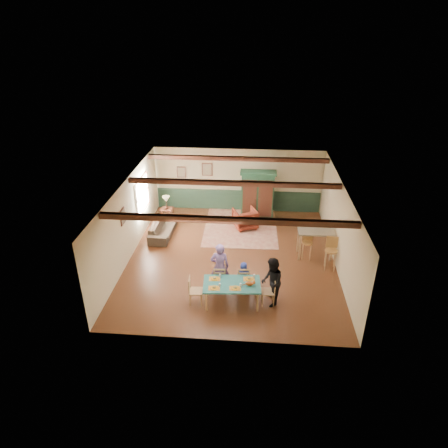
# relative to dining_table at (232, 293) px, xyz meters

# --- Properties ---
(floor) EXTENTS (8.00, 8.00, 0.00)m
(floor) POSITION_rel_dining_table_xyz_m (-0.16, 2.46, -0.34)
(floor) COLOR #492414
(floor) RESTS_ON ground
(wall_back) EXTENTS (7.00, 0.02, 2.70)m
(wall_back) POSITION_rel_dining_table_xyz_m (-0.16, 6.46, 1.01)
(wall_back) COLOR beige
(wall_back) RESTS_ON floor
(wall_left) EXTENTS (0.02, 8.00, 2.70)m
(wall_left) POSITION_rel_dining_table_xyz_m (-3.66, 2.46, 1.01)
(wall_left) COLOR beige
(wall_left) RESTS_ON floor
(wall_right) EXTENTS (0.02, 8.00, 2.70)m
(wall_right) POSITION_rel_dining_table_xyz_m (3.34, 2.46, 1.01)
(wall_right) COLOR beige
(wall_right) RESTS_ON floor
(ceiling) EXTENTS (7.00, 8.00, 0.02)m
(ceiling) POSITION_rel_dining_table_xyz_m (-0.16, 2.46, 2.36)
(ceiling) COLOR silver
(ceiling) RESTS_ON wall_back
(wainscot_back) EXTENTS (6.95, 0.03, 0.90)m
(wainscot_back) POSITION_rel_dining_table_xyz_m (-0.16, 6.44, 0.11)
(wainscot_back) COLOR #1D3627
(wainscot_back) RESTS_ON floor
(ceiling_beam_front) EXTENTS (6.95, 0.16, 0.16)m
(ceiling_beam_front) POSITION_rel_dining_table_xyz_m (-0.16, 0.16, 2.27)
(ceiling_beam_front) COLOR #34170E
(ceiling_beam_front) RESTS_ON ceiling
(ceiling_beam_mid) EXTENTS (6.95, 0.16, 0.16)m
(ceiling_beam_mid) POSITION_rel_dining_table_xyz_m (-0.16, 2.86, 2.27)
(ceiling_beam_mid) COLOR #34170E
(ceiling_beam_mid) RESTS_ON ceiling
(ceiling_beam_back) EXTENTS (6.95, 0.16, 0.16)m
(ceiling_beam_back) POSITION_rel_dining_table_xyz_m (-0.16, 5.46, 2.27)
(ceiling_beam_back) COLOR #34170E
(ceiling_beam_back) RESTS_ON ceiling
(window_left) EXTENTS (0.06, 1.60, 1.30)m
(window_left) POSITION_rel_dining_table_xyz_m (-3.63, 4.16, 1.21)
(window_left) COLOR white
(window_left) RESTS_ON wall_left
(picture_left_wall) EXTENTS (0.04, 0.42, 0.52)m
(picture_left_wall) POSITION_rel_dining_table_xyz_m (-3.63, 1.86, 1.41)
(picture_left_wall) COLOR tan
(picture_left_wall) RESTS_ON wall_left
(picture_back_a) EXTENTS (0.45, 0.04, 0.55)m
(picture_back_a) POSITION_rel_dining_table_xyz_m (-1.46, 6.43, 1.46)
(picture_back_a) COLOR tan
(picture_back_a) RESTS_ON wall_back
(picture_back_b) EXTENTS (0.38, 0.04, 0.48)m
(picture_back_b) POSITION_rel_dining_table_xyz_m (-2.56, 6.43, 1.31)
(picture_back_b) COLOR tan
(picture_back_b) RESTS_ON wall_back
(dining_table) EXTENTS (1.68, 1.01, 0.68)m
(dining_table) POSITION_rel_dining_table_xyz_m (0.00, 0.00, 0.00)
(dining_table) COLOR #1F6460
(dining_table) RESTS_ON floor
(dining_chair_far_left) EXTENTS (0.41, 0.42, 0.86)m
(dining_chair_far_left) POSITION_rel_dining_table_xyz_m (-0.40, 0.62, 0.09)
(dining_chair_far_left) COLOR tan
(dining_chair_far_left) RESTS_ON floor
(dining_chair_far_right) EXTENTS (0.41, 0.42, 0.86)m
(dining_chair_far_right) POSITION_rel_dining_table_xyz_m (0.31, 0.67, 0.09)
(dining_chair_far_right) COLOR tan
(dining_chair_far_right) RESTS_ON floor
(dining_chair_end_left) EXTENTS (0.42, 0.41, 0.86)m
(dining_chair_end_left) POSITION_rel_dining_table_xyz_m (-1.03, -0.07, 0.09)
(dining_chair_end_left) COLOR tan
(dining_chair_end_left) RESTS_ON floor
(dining_chair_end_right) EXTENTS (0.42, 0.41, 0.86)m
(dining_chair_end_right) POSITION_rel_dining_table_xyz_m (1.03, 0.07, 0.09)
(dining_chair_end_right) COLOR tan
(dining_chair_end_right) RESTS_ON floor
(person_man) EXTENTS (0.59, 0.41, 1.55)m
(person_man) POSITION_rel_dining_table_xyz_m (-0.41, 0.69, 0.44)
(person_man) COLOR #765898
(person_man) RESTS_ON floor
(person_woman) EXTENTS (0.61, 0.76, 1.49)m
(person_woman) POSITION_rel_dining_table_xyz_m (1.12, 0.08, 0.41)
(person_woman) COLOR black
(person_woman) RESTS_ON floor
(person_child) EXTENTS (0.46, 0.32, 0.91)m
(person_child) POSITION_rel_dining_table_xyz_m (0.31, 0.74, 0.11)
(person_child) COLOR navy
(person_child) RESTS_ON floor
(cat) EXTENTS (0.33, 0.15, 0.16)m
(cat) POSITION_rel_dining_table_xyz_m (0.50, -0.06, 0.42)
(cat) COLOR #BB5421
(cat) RESTS_ON dining_table
(place_setting_near_left) EXTENTS (0.38, 0.29, 0.11)m
(place_setting_near_left) POSITION_rel_dining_table_xyz_m (-0.48, -0.26, 0.39)
(place_setting_near_left) COLOR orange
(place_setting_near_left) RESTS_ON dining_table
(place_setting_near_center) EXTENTS (0.38, 0.29, 0.11)m
(place_setting_near_center) POSITION_rel_dining_table_xyz_m (0.11, -0.22, 0.39)
(place_setting_near_center) COLOR orange
(place_setting_near_center) RESTS_ON dining_table
(place_setting_far_left) EXTENTS (0.38, 0.29, 0.11)m
(place_setting_far_left) POSITION_rel_dining_table_xyz_m (-0.51, 0.19, 0.39)
(place_setting_far_left) COLOR orange
(place_setting_far_left) RESTS_ON dining_table
(place_setting_far_right) EXTENTS (0.38, 0.29, 0.11)m
(place_setting_far_right) POSITION_rel_dining_table_xyz_m (0.48, 0.26, 0.39)
(place_setting_far_right) COLOR orange
(place_setting_far_right) RESTS_ON dining_table
(area_rug) EXTENTS (2.90, 3.42, 0.01)m
(area_rug) POSITION_rel_dining_table_xyz_m (0.04, 4.78, -0.33)
(area_rug) COLOR beige
(area_rug) RESTS_ON floor
(armoire) EXTENTS (1.44, 0.58, 2.03)m
(armoire) POSITION_rel_dining_table_xyz_m (0.67, 5.72, 0.67)
(armoire) COLOR #163823
(armoire) RESTS_ON floor
(armchair) EXTENTS (1.10, 1.11, 0.78)m
(armchair) POSITION_rel_dining_table_xyz_m (0.21, 4.79, 0.05)
(armchair) COLOR #4C150F
(armchair) RESTS_ON floor
(sofa) EXTENTS (0.76, 1.87, 0.54)m
(sofa) POSITION_rel_dining_table_xyz_m (-2.89, 3.90, -0.07)
(sofa) COLOR #3A2E24
(sofa) RESTS_ON floor
(end_table) EXTENTS (0.49, 0.49, 0.58)m
(end_table) POSITION_rel_dining_table_xyz_m (-2.95, 5.04, -0.05)
(end_table) COLOR #34170E
(end_table) RESTS_ON floor
(table_lamp) EXTENTS (0.31, 0.31, 0.53)m
(table_lamp) POSITION_rel_dining_table_xyz_m (-2.95, 5.04, 0.51)
(table_lamp) COLOR #C9BC82
(table_lamp) RESTS_ON end_table
(counter_table) EXTENTS (1.25, 0.74, 1.03)m
(counter_table) POSITION_rel_dining_table_xyz_m (2.67, 2.81, 0.18)
(counter_table) COLOR tan
(counter_table) RESTS_ON floor
(bar_stool_left) EXTENTS (0.40, 0.43, 1.00)m
(bar_stool_left) POSITION_rel_dining_table_xyz_m (2.40, 2.66, 0.16)
(bar_stool_left) COLOR #BA8748
(bar_stool_left) RESTS_ON floor
(bar_stool_right) EXTENTS (0.45, 0.48, 1.12)m
(bar_stool_right) POSITION_rel_dining_table_xyz_m (3.09, 2.05, 0.22)
(bar_stool_right) COLOR #BA8748
(bar_stool_right) RESTS_ON floor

